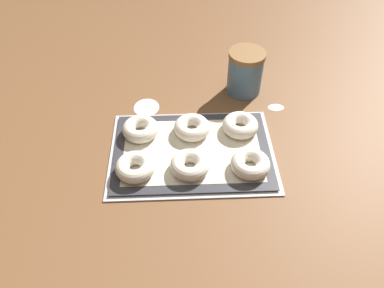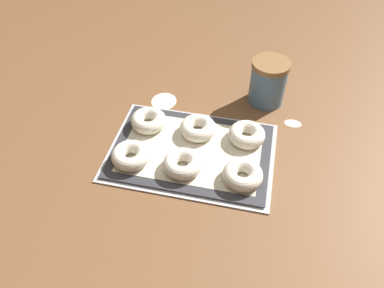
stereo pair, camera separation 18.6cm
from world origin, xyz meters
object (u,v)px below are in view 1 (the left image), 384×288
Objects in this scene: bagel_front_left at (135,167)px; baking_tray at (192,150)px; bagel_front_center at (190,165)px; bagel_back_center at (192,127)px; flour_canister at (245,72)px; bagel_back_left at (140,129)px; bagel_back_right at (240,125)px; bagel_front_right at (250,164)px.

baking_tray is at bearing 27.17° from bagel_front_left.
bagel_back_center is (0.01, 0.14, 0.00)m from bagel_front_center.
bagel_front_center is 0.72× the size of flour_canister.
bagel_back_left is (0.01, 0.14, 0.00)m from bagel_front_left.
bagel_front_left is 0.14m from bagel_back_left.
bagel_front_center is 0.21m from bagel_back_right.
bagel_front_right is at bearing -27.62° from baking_tray.
bagel_front_left is 1.00× the size of bagel_back_right.
bagel_back_center is 0.28m from flour_canister.
bagel_back_left reaches higher than baking_tray.
bagel_back_center is at bearing 43.11° from bagel_front_left.
bagel_back_left is 0.72× the size of flour_canister.
baking_tray is 0.34m from flour_canister.
bagel_front_left and bagel_front_right have the same top height.
flour_canister reaches higher than bagel_front_left.
bagel_front_right is 0.15m from bagel_back_right.
bagel_front_left is 1.00× the size of bagel_back_left.
bagel_back_left is at bearing 133.91° from bagel_front_center.
bagel_front_center is 1.00× the size of bagel_back_left.
bagel_back_center is at bearing -131.10° from flour_canister.
bagel_back_left is (-0.15, 0.07, 0.03)m from baking_tray.
bagel_back_left is at bearing -179.28° from bagel_back_right.
bagel_back_right is 0.72× the size of flour_canister.
baking_tray is 4.39× the size of bagel_front_center.
bagel_back_center is at bearing -178.61° from bagel_back_right.
bagel_front_left is at bearing -92.21° from bagel_back_left.
bagel_front_right is at bearing -44.47° from bagel_back_center.
bagel_back_left is at bearing -147.91° from flour_canister.
bagel_front_right is (0.15, -0.08, 0.03)m from baking_tray.
bagel_back_center is at bearing 0.09° from bagel_back_left.
bagel_front_center is (0.14, 0.00, 0.00)m from bagel_front_left.
flour_canister is (0.18, 0.21, 0.04)m from bagel_back_center.
bagel_front_right is at bearing -26.06° from bagel_back_left.
bagel_front_center is at bearing -118.75° from flour_canister.
bagel_back_left and bagel_back_right have the same top height.
bagel_front_left is 0.21m from bagel_back_center.
bagel_back_center is 0.72× the size of flour_canister.
baking_tray is 4.39× the size of bagel_front_left.
bagel_back_right is 0.21m from flour_canister.
bagel_front_left is 0.33m from bagel_back_right.
bagel_front_center is at bearing -136.31° from bagel_back_right.
bagel_back_center is 0.14m from bagel_back_right.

